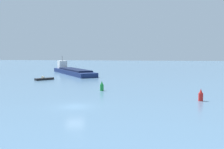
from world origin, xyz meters
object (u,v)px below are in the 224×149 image
object	(u,v)px
fishing_skiff	(44,79)
channel_buoy_red	(201,96)
channel_buoy_green	(102,86)
cargo_barge	(72,71)

from	to	relation	value
fishing_skiff	channel_buoy_red	xyz separation A→B (m)	(35.75, -25.68, 0.53)
fishing_skiff	channel_buoy_red	world-z (taller)	channel_buoy_red
channel_buoy_red	channel_buoy_green	xyz separation A→B (m)	(-16.87, 8.43, 0.00)
fishing_skiff	cargo_barge	bearing A→B (deg)	84.87
cargo_barge	fishing_skiff	size ratio (longest dim) A/B	5.93
cargo_barge	fishing_skiff	world-z (taller)	cargo_barge
fishing_skiff	channel_buoy_green	xyz separation A→B (m)	(18.88, -17.25, 0.53)
cargo_barge	fishing_skiff	xyz separation A→B (m)	(-1.78, -19.83, -0.73)
fishing_skiff	channel_buoy_green	bearing A→B (deg)	-42.42
fishing_skiff	channel_buoy_green	size ratio (longest dim) A/B	2.51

